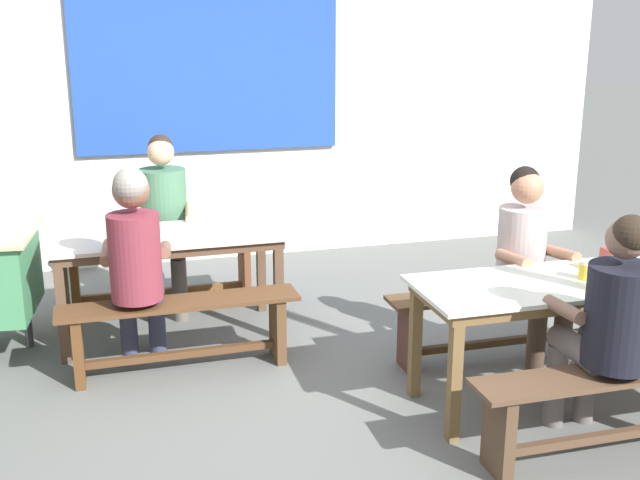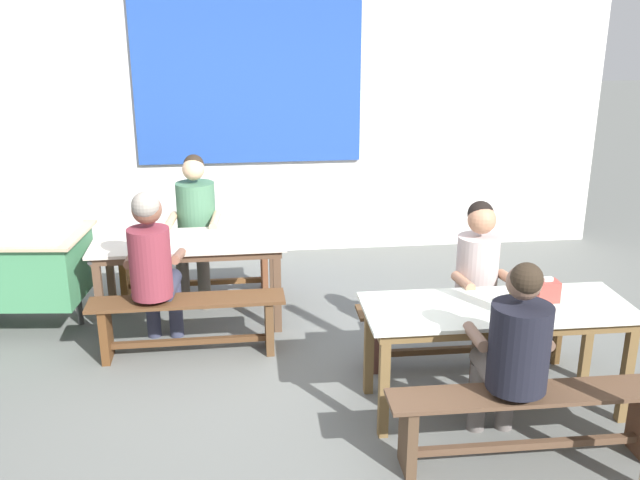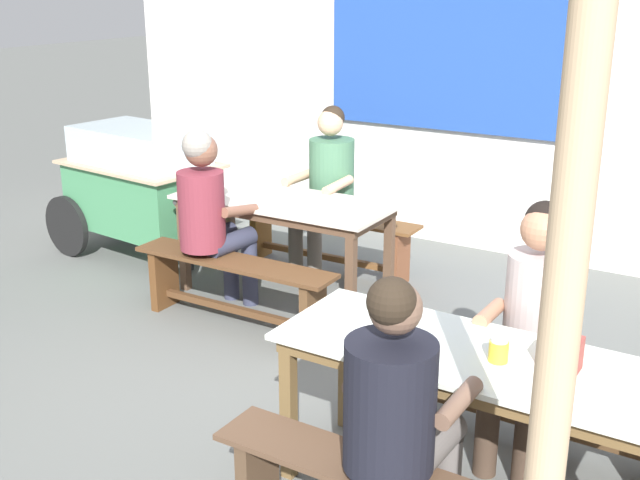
{
  "view_description": "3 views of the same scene",
  "coord_description": "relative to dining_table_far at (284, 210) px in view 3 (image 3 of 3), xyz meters",
  "views": [
    {
      "loc": [
        -1.12,
        -3.91,
        2.08
      ],
      "look_at": [
        0.21,
        0.77,
        0.72
      ],
      "focal_mm": 43.73,
      "sensor_mm": 36.0,
      "label": 1
    },
    {
      "loc": [
        -0.3,
        -4.33,
        2.52
      ],
      "look_at": [
        0.27,
        0.58,
        0.88
      ],
      "focal_mm": 39.64,
      "sensor_mm": 36.0,
      "label": 2
    },
    {
      "loc": [
        2.3,
        -3.28,
        2.21
      ],
      "look_at": [
        0.08,
        0.34,
        0.8
      ],
      "focal_mm": 44.85,
      "sensor_mm": 36.0,
      "label": 3
    }
  ],
  "objects": [
    {
      "name": "dining_table_near",
      "position": [
        2.02,
        -1.57,
        0.0
      ],
      "size": [
        1.71,
        0.65,
        0.72
      ],
      "color": "silver",
      "rests_on": "ground_plane"
    },
    {
      "name": "person_near_front",
      "position": [
        1.92,
        -2.1,
        0.06
      ],
      "size": [
        0.46,
        0.58,
        1.24
      ],
      "color": "#605A57",
      "rests_on": "ground_plane"
    },
    {
      "name": "bench_far_back",
      "position": [
        -0.01,
        0.6,
        -0.35
      ],
      "size": [
        1.5,
        0.28,
        0.45
      ],
      "color": "brown",
      "rests_on": "ground_plane"
    },
    {
      "name": "bench_near_back",
      "position": [
        2.03,
        -0.97,
        -0.34
      ],
      "size": [
        1.59,
        0.26,
        0.45
      ],
      "color": "#4E351F",
      "rests_on": "ground_plane"
    },
    {
      "name": "person_center_facing",
      "position": [
        0.03,
        0.54,
        0.09
      ],
      "size": [
        0.48,
        0.56,
        1.3
      ],
      "color": "#605950",
      "rests_on": "ground_plane"
    },
    {
      "name": "dining_table_far",
      "position": [
        0.0,
        0.0,
        0.0
      ],
      "size": [
        1.55,
        0.69,
        0.72
      ],
      "color": "beige",
      "rests_on": "ground_plane"
    },
    {
      "name": "person_left_back_turned",
      "position": [
        -0.23,
        -0.53,
        0.09
      ],
      "size": [
        0.44,
        0.56,
        1.29
      ],
      "color": "#32354B",
      "rests_on": "ground_plane"
    },
    {
      "name": "person_right_near_table",
      "position": [
        2.09,
        -1.05,
        0.06
      ],
      "size": [
        0.42,
        0.57,
        1.24
      ],
      "color": "#453428",
      "rests_on": "ground_plane"
    },
    {
      "name": "food_cart",
      "position": [
        -1.47,
        0.11,
        -0.01
      ],
      "size": [
        1.63,
        0.93,
        1.07
      ],
      "color": "#448959",
      "rests_on": "ground_plane"
    },
    {
      "name": "backdrop_wall",
      "position": [
        0.72,
        1.77,
        0.96
      ],
      "size": [
        7.1,
        0.23,
        3.05
      ],
      "color": "white",
      "rests_on": "ground_plane"
    },
    {
      "name": "bench_far_front",
      "position": [
        0.01,
        -0.6,
        -0.34
      ],
      "size": [
        1.45,
        0.29,
        0.45
      ],
      "color": "#54351E",
      "rests_on": "ground_plane"
    },
    {
      "name": "wooden_support_post",
      "position": [
        2.57,
        -2.53,
        0.58
      ],
      "size": [
        0.11,
        0.11,
        2.45
      ],
      "primitive_type": "cylinder",
      "color": "tan",
      "rests_on": "ground_plane"
    },
    {
      "name": "tissue_box",
      "position": [
        2.36,
        -1.53,
        0.15
      ],
      "size": [
        0.14,
        0.11,
        0.16
      ],
      "color": "#A14039",
      "rests_on": "dining_table_near"
    },
    {
      "name": "ground_plane",
      "position": [
        0.73,
        -1.18,
        -0.64
      ],
      "size": [
        40.0,
        40.0,
        0.0
      ],
      "primitive_type": "plane",
      "color": "#60635F"
    },
    {
      "name": "soup_bowl",
      "position": [
        -0.12,
        -0.06,
        0.1
      ],
      "size": [
        0.16,
        0.16,
        0.04
      ],
      "primitive_type": "cylinder",
      "color": "silver",
      "rests_on": "dining_table_far"
    },
    {
      "name": "condiment_jar",
      "position": [
        2.12,
        -1.6,
        0.13
      ],
      "size": [
        0.08,
        0.08,
        0.1
      ],
      "color": "yellow",
      "rests_on": "dining_table_near"
    }
  ]
}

